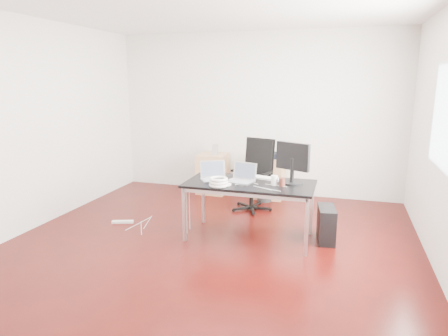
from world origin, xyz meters
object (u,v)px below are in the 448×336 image
(office_chair, at_px, (255,171))
(filing_cabinet_left, at_px, (213,173))
(filing_cabinet_right, at_px, (269,177))
(pc_tower, at_px, (326,224))
(desk, at_px, (250,187))

(office_chair, xyz_separation_m, filing_cabinet_left, (-0.91, 0.69, -0.26))
(filing_cabinet_left, distance_m, filing_cabinet_right, 1.02)
(filing_cabinet_left, xyz_separation_m, pc_tower, (2.07, -1.71, -0.13))
(filing_cabinet_left, bearing_deg, filing_cabinet_right, 0.00)
(filing_cabinet_left, bearing_deg, pc_tower, -39.57)
(filing_cabinet_right, height_order, pc_tower, filing_cabinet_right)
(pc_tower, bearing_deg, office_chair, 130.33)
(office_chair, relative_size, filing_cabinet_left, 1.54)
(desk, height_order, pc_tower, desk)
(office_chair, bearing_deg, desk, -64.22)
(filing_cabinet_left, bearing_deg, desk, -59.27)
(desk, xyz_separation_m, filing_cabinet_left, (-1.12, 1.88, -0.33))
(office_chair, relative_size, pc_tower, 2.40)
(desk, relative_size, filing_cabinet_right, 2.29)
(office_chair, height_order, filing_cabinet_right, office_chair)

